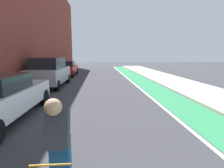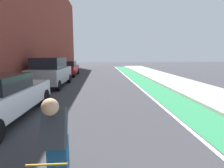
% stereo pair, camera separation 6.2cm
% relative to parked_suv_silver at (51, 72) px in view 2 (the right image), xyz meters
% --- Properties ---
extents(ground_plane, '(85.71, 85.71, 0.00)m').
position_rel_parked_suv_silver_xyz_m(ground_plane, '(3.32, -0.73, -1.02)').
color(ground_plane, '#38383D').
extents(bike_lane_paint, '(1.60, 38.96, 0.00)m').
position_rel_parked_suv_silver_xyz_m(bike_lane_paint, '(6.90, 1.27, -1.02)').
color(bike_lane_paint, '#2D8451').
rests_on(bike_lane_paint, ground).
extents(lane_divider_stripe, '(0.12, 38.96, 0.00)m').
position_rel_parked_suv_silver_xyz_m(lane_divider_stripe, '(6.00, 1.27, -1.02)').
color(lane_divider_stripe, white).
rests_on(lane_divider_stripe, ground).
extents(sidewalk_right, '(3.16, 38.96, 0.14)m').
position_rel_parked_suv_silver_xyz_m(sidewalk_right, '(9.28, 1.27, -0.95)').
color(sidewalk_right, '#A8A59E').
rests_on(sidewalk_right, ground).
extents(building_facade_left, '(4.15, 38.96, 10.38)m').
position_rel_parked_suv_silver_xyz_m(building_facade_left, '(-2.85, 1.25, 4.17)').
color(building_facade_left, brown).
rests_on(building_facade_left, ground).
extents(parked_suv_silver, '(2.12, 4.46, 1.98)m').
position_rel_parked_suv_silver_xyz_m(parked_suv_silver, '(0.00, 0.00, 0.00)').
color(parked_suv_silver, '#9EA0A8').
rests_on(parked_suv_silver, ground).
extents(parked_sedan_red, '(1.88, 4.34, 1.53)m').
position_rel_parked_suv_silver_xyz_m(parked_sedan_red, '(0.00, 6.60, -0.23)').
color(parked_sedan_red, red).
rests_on(parked_sedan_red, ground).
extents(cyclist_mid, '(0.48, 1.75, 1.63)m').
position_rel_parked_suv_silver_xyz_m(cyclist_mid, '(2.77, -10.15, -0.21)').
color(cyclist_mid, black).
rests_on(cyclist_mid, ground).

